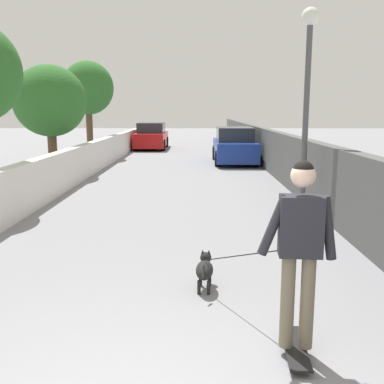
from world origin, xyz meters
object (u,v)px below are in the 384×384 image
Objects in this scene: tree_left_mid at (50,101)px; person_skateboarder at (300,240)px; tree_left_near at (88,89)px; car_far at (152,137)px; skateboard at (295,348)px; lamp_post at (308,77)px; car_near at (234,146)px; dog at (205,269)px.

person_skateboarder is (-11.79, -6.04, -1.45)m from tree_left_mid.
tree_left_near is 5.95m from car_far.
tree_left_near reaches higher than skateboard.
car_near is at bearing 3.44° from lamp_post.
tree_left_near is 1.10× the size of car_near.
skateboard is at bearing 177.26° from car_near.
person_skateboarder is 1.93m from dog.
tree_left_near is at bearing 71.04° from car_near.
tree_left_near is at bearing 151.69° from car_far.
skateboard is 0.46× the size of person_skateboarder.
dog is (-16.25, -5.32, -3.02)m from tree_left_near.
tree_left_mid is 13.32m from person_skateboarder.
car_near is (-2.36, -6.87, -2.58)m from tree_left_near.
tree_left_mid is 0.89× the size of car_far.
dog reaches higher than skateboard.
car_near is 8.30m from car_far.
tree_left_near is at bearing 31.20° from lamp_post.
car_near reaches higher than dog.
tree_left_mid is 0.91× the size of car_near.
dog is (-10.25, -5.22, -2.29)m from tree_left_mid.
car_far reaches higher than skateboard.
person_skateboarder is (-17.79, -6.14, -2.17)m from tree_left_near.
tree_left_mid is at bearing -179.09° from tree_left_near.
person_skateboarder reaches higher than skateboard.
lamp_post is 1.02× the size of car_near.
person_skateboarder is at bearing 135.00° from skateboard.
skateboard is 15.46m from car_near.
car_far is at bearing -28.31° from tree_left_near.
lamp_post is 5.20m from dog.
lamp_post is 2.30× the size of dog.
lamp_post is 10.24m from car_near.
person_skateboarder is (-0.00, 0.00, 1.05)m from skateboard.
car_near is (15.43, -0.74, -0.40)m from person_skateboarder.
lamp_post reaches higher than car_near.
skateboard is at bearing -170.93° from car_far.
tree_left_mid is 4.71× the size of skateboard.
lamp_post reaches higher than car_far.
car_far is at bearing -12.86° from tree_left_mid.
skateboard is at bearing -151.90° from dog.
lamp_post is (-6.34, -7.38, 0.37)m from tree_left_mid.
car_near is 0.98× the size of car_far.
car_far is (20.98, 2.77, 0.44)m from dog.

